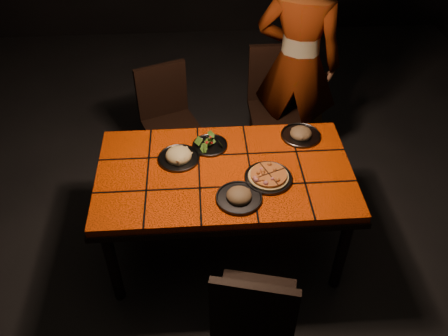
{
  "coord_description": "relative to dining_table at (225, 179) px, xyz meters",
  "views": [
    {
      "loc": [
        -0.15,
        -2.2,
        2.74
      ],
      "look_at": [
        -0.01,
        -0.06,
        0.82
      ],
      "focal_mm": 38.0,
      "sensor_mm": 36.0,
      "label": 1
    }
  ],
  "objects": [
    {
      "name": "plate_pasta",
      "position": [
        -0.29,
        0.13,
        0.1
      ],
      "size": [
        0.27,
        0.27,
        0.09
      ],
      "color": "#343439",
      "rests_on": "dining_table"
    },
    {
      "name": "plate_mushroom_a",
      "position": [
        0.07,
        -0.26,
        0.1
      ],
      "size": [
        0.28,
        0.28,
        0.09
      ],
      "color": "#343439",
      "rests_on": "dining_table"
    },
    {
      "name": "plate_mushroom_b",
      "position": [
        0.54,
        0.31,
        0.1
      ],
      "size": [
        0.27,
        0.27,
        0.09
      ],
      "color": "#343439",
      "rests_on": "dining_table"
    },
    {
      "name": "plate_salad",
      "position": [
        -0.08,
        0.24,
        0.1
      ],
      "size": [
        0.24,
        0.24,
        0.07
      ],
      "color": "#343439",
      "rests_on": "dining_table"
    },
    {
      "name": "chair_near",
      "position": [
        0.09,
        -0.88,
        -0.14
      ],
      "size": [
        0.51,
        0.51,
        0.93
      ],
      "rotation": [
        0.0,
        0.0,
        2.9
      ],
      "color": "black",
      "rests_on": "ground"
    },
    {
      "name": "chair_far_right",
      "position": [
        0.5,
        1.05,
        -0.1
      ],
      "size": [
        0.46,
        0.46,
        0.99
      ],
      "rotation": [
        0.0,
        0.0,
        0.02
      ],
      "color": "black",
      "rests_on": "ground"
    },
    {
      "name": "plate_pizza",
      "position": [
        0.26,
        -0.1,
        0.1
      ],
      "size": [
        0.32,
        0.32,
        0.04
      ],
      "color": "#343439",
      "rests_on": "dining_table"
    },
    {
      "name": "diner",
      "position": [
        0.63,
        1.01,
        0.23
      ],
      "size": [
        0.76,
        0.62,
        1.81
      ],
      "primitive_type": "imported",
      "rotation": [
        0.0,
        0.0,
        2.82
      ],
      "color": "brown",
      "rests_on": "ground"
    },
    {
      "name": "chair_far_left",
      "position": [
        -0.39,
        0.95,
        -0.15
      ],
      "size": [
        0.54,
        0.54,
        0.91
      ],
      "rotation": [
        0.0,
        0.0,
        0.37
      ],
      "color": "black",
      "rests_on": "ground"
    },
    {
      "name": "dining_table",
      "position": [
        0.0,
        0.0,
        0.0
      ],
      "size": [
        1.62,
        0.92,
        0.75
      ],
      "color": "#F14307",
      "rests_on": "ground"
    },
    {
      "name": "room_shell",
      "position": [
        0.0,
        0.0,
        0.83
      ],
      "size": [
        6.04,
        7.04,
        3.08
      ],
      "color": "black",
      "rests_on": "ground"
    }
  ]
}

